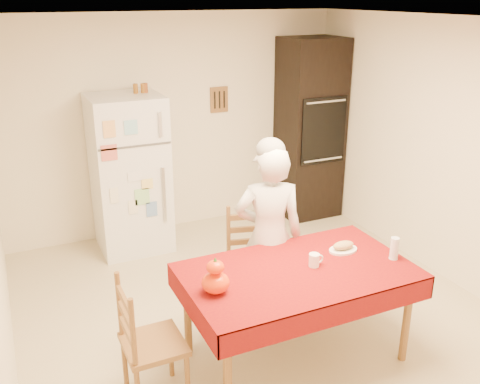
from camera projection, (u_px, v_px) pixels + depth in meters
floor at (261, 318)px, 4.70m from camera, size 4.50×4.50×0.00m
room_shell at (264, 139)px, 4.13m from camera, size 4.02×4.52×2.51m
refrigerator at (130, 174)px, 5.75m from camera, size 0.75×0.74×1.70m
oven_cabinet at (310, 129)px, 6.59m from camera, size 0.70×0.62×2.20m
dining_table at (298, 278)px, 3.97m from camera, size 1.70×1.00×0.76m
chair_far at (251, 256)px, 4.70m from camera, size 0.51×0.49×0.95m
chair_left at (144, 339)px, 3.57m from camera, size 0.40×0.42×0.95m
seated_woman at (269, 237)px, 4.43m from camera, size 0.67×0.55×1.57m
coffee_mug at (314, 260)px, 3.98m from camera, size 0.08×0.08×0.10m
pumpkin_lower at (216, 283)px, 3.63m from camera, size 0.19×0.19×0.14m
pumpkin_upper at (215, 267)px, 3.59m from camera, size 0.12×0.12×0.09m
wine_glass at (394, 248)px, 4.08m from camera, size 0.07×0.07×0.18m
bread_plate at (343, 250)px, 4.23m from camera, size 0.24×0.24×0.02m
bread_loaf at (343, 245)px, 4.22m from camera, size 0.18×0.10×0.06m
spice_jar_left at (136, 89)px, 5.53m from camera, size 0.05×0.05×0.10m
spice_jar_mid at (143, 88)px, 5.56m from camera, size 0.05×0.05×0.10m
spice_jar_right at (145, 88)px, 5.57m from camera, size 0.05×0.05×0.10m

